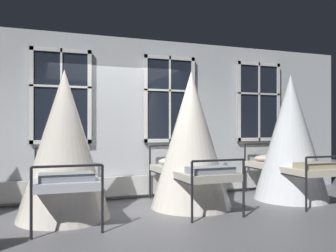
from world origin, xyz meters
name	(u,v)px	position (x,y,z in m)	size (l,w,h in m)	color
ground	(132,212)	(0.00, 0.00, 0.00)	(20.62, 20.62, 0.00)	slate
back_wall_with_windows	(117,118)	(0.00, 1.18, 1.53)	(10.29, 0.10, 3.07)	silver
window_bank	(118,143)	(0.00, 1.06, 1.06)	(7.24, 0.10, 2.69)	black
cot_second	(64,145)	(-1.05, -0.02, 1.08)	(1.37, 1.94, 2.22)	black
cot_third	(191,141)	(1.04, 0.03, 1.13)	(1.37, 1.94, 2.31)	black
cot_fourth	(291,138)	(3.08, 0.01, 1.15)	(1.37, 1.94, 2.36)	black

